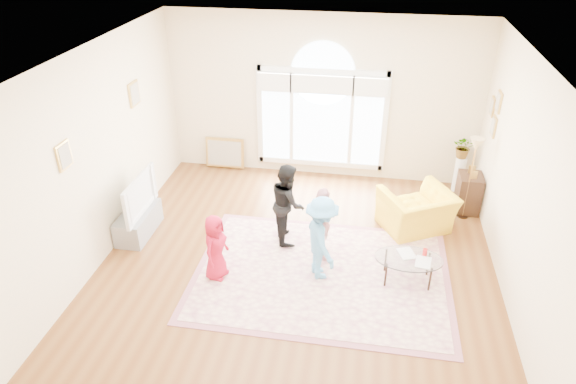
% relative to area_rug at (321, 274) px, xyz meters
% --- Properties ---
extents(ground, '(6.00, 6.00, 0.00)m').
position_rel_area_rug_xyz_m(ground, '(-0.40, 0.30, -0.01)').
color(ground, brown).
rests_on(ground, ground).
extents(room_shell, '(6.00, 6.00, 6.00)m').
position_rel_area_rug_xyz_m(room_shell, '(-0.39, 3.13, 1.56)').
color(room_shell, beige).
rests_on(room_shell, ground).
extents(area_rug, '(3.60, 2.60, 0.02)m').
position_rel_area_rug_xyz_m(area_rug, '(0.00, 0.00, 0.00)').
color(area_rug, beige).
rests_on(area_rug, ground).
extents(rug_border, '(3.80, 2.80, 0.01)m').
position_rel_area_rug_xyz_m(rug_border, '(0.00, 0.00, -0.00)').
color(rug_border, '#9C5C6B').
rests_on(rug_border, ground).
extents(tv_console, '(0.45, 1.00, 0.42)m').
position_rel_area_rug_xyz_m(tv_console, '(-3.15, 0.60, 0.20)').
color(tv_console, gray).
rests_on(tv_console, ground).
extents(television, '(0.17, 1.14, 0.65)m').
position_rel_area_rug_xyz_m(television, '(-3.14, 0.60, 0.74)').
color(television, black).
rests_on(television, tv_console).
extents(coffee_table, '(0.98, 0.63, 0.54)m').
position_rel_area_rug_xyz_m(coffee_table, '(1.25, 0.06, 0.39)').
color(coffee_table, silver).
rests_on(coffee_table, ground).
extents(armchair, '(1.42, 1.37, 0.71)m').
position_rel_area_rug_xyz_m(armchair, '(1.43, 1.51, 0.35)').
color(armchair, yellow).
rests_on(armchair, ground).
extents(side_cabinet, '(0.40, 0.50, 0.70)m').
position_rel_area_rug_xyz_m(side_cabinet, '(2.38, 2.29, 0.34)').
color(side_cabinet, black).
rests_on(side_cabinet, ground).
extents(floor_lamp, '(0.29, 0.29, 1.51)m').
position_rel_area_rug_xyz_m(floor_lamp, '(2.30, 2.06, 1.27)').
color(floor_lamp, black).
rests_on(floor_lamp, ground).
extents(plant_pedestal, '(0.20, 0.20, 0.70)m').
position_rel_area_rug_xyz_m(plant_pedestal, '(2.30, 3.02, 0.34)').
color(plant_pedestal, white).
rests_on(plant_pedestal, ground).
extents(potted_plant, '(0.44, 0.39, 0.44)m').
position_rel_area_rug_xyz_m(potted_plant, '(2.30, 3.02, 0.91)').
color(potted_plant, '#33722D').
rests_on(potted_plant, plant_pedestal).
extents(leaning_picture, '(0.80, 0.14, 0.62)m').
position_rel_area_rug_xyz_m(leaning_picture, '(-2.38, 3.20, -0.01)').
color(leaning_picture, tan).
rests_on(leaning_picture, ground).
extents(child_red, '(0.42, 0.56, 1.03)m').
position_rel_area_rug_xyz_m(child_red, '(-1.53, -0.29, 0.52)').
color(child_red, '#AA112C').
rests_on(child_red, area_rug).
extents(child_black, '(0.68, 0.78, 1.35)m').
position_rel_area_rug_xyz_m(child_black, '(-0.65, 0.84, 0.69)').
color(child_black, black).
rests_on(child_black, area_rug).
extents(child_pink, '(0.48, 0.77, 1.23)m').
position_rel_area_rug_xyz_m(child_pink, '(-0.06, 0.41, 0.62)').
color(child_pink, '#F8ACB1').
rests_on(child_pink, area_rug).
extents(child_blue, '(0.79, 0.97, 1.31)m').
position_rel_area_rug_xyz_m(child_blue, '(-0.02, -0.02, 0.67)').
color(child_blue, '#549CD4').
rests_on(child_blue, area_rug).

